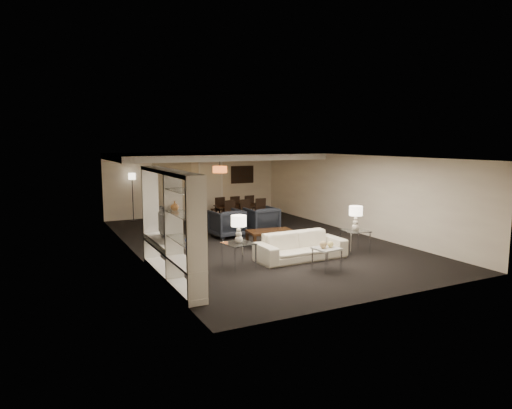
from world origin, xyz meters
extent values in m
plane|color=black|center=(0.00, 0.00, 0.00)|extent=(11.00, 11.00, 0.00)
cube|color=silver|center=(0.00, 0.00, 2.50)|extent=(7.00, 11.00, 0.02)
cube|color=beige|center=(0.00, 5.50, 1.25)|extent=(7.00, 0.02, 2.50)
cube|color=beige|center=(0.00, -5.50, 1.25)|extent=(7.00, 0.02, 2.50)
cube|color=beige|center=(-3.50, 0.00, 1.25)|extent=(0.02, 11.00, 2.50)
cube|color=beige|center=(3.50, 0.00, 1.25)|extent=(0.02, 11.00, 2.50)
cube|color=silver|center=(0.00, 3.50, 2.40)|extent=(7.00, 4.00, 0.20)
cube|color=beige|center=(-0.90, 5.42, 1.20)|extent=(1.50, 0.12, 2.40)
cube|color=silver|center=(0.70, 5.47, 1.05)|extent=(0.90, 0.05, 2.10)
cube|color=#142D38|center=(2.10, 5.46, 1.55)|extent=(0.95, 0.04, 0.65)
cylinder|color=#D8591E|center=(0.30, 3.50, 1.92)|extent=(0.52, 0.52, 0.24)
imported|color=beige|center=(0.09, -2.32, 0.33)|extent=(2.31, 0.94, 0.67)
imported|color=black|center=(-0.51, 0.98, 0.43)|extent=(0.99, 1.01, 0.85)
imported|color=black|center=(0.69, 0.98, 0.43)|extent=(0.93, 0.95, 0.85)
sphere|color=tan|center=(-0.01, -3.42, 0.61)|extent=(0.17, 0.17, 0.17)
sphere|color=#EBD67C|center=(0.19, -3.42, 0.60)|extent=(0.15, 0.15, 0.15)
imported|color=black|center=(-3.28, -1.86, 1.09)|extent=(1.17, 0.15, 0.67)
imported|color=#2544A4|center=(-3.31, -3.84, 1.15)|extent=(0.17, 0.17, 0.18)
imported|color=#B9763D|center=(-3.31, -2.96, 1.65)|extent=(0.17, 0.17, 0.18)
cube|color=black|center=(-2.47, -0.27, 0.58)|extent=(0.16, 0.16, 1.15)
imported|color=black|center=(0.92, 3.14, 0.30)|extent=(1.80, 1.12, 0.60)
camera|label=1|loc=(-5.91, -11.76, 2.93)|focal=32.00mm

